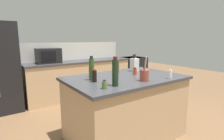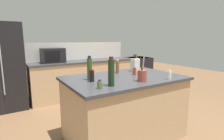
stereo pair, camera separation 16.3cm
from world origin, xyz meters
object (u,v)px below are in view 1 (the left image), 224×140
at_px(spice_jar_paprika, 135,71).
at_px(knife_block, 134,65).
at_px(utensil_crock, 144,75).
at_px(olive_oil_bottle, 92,69).
at_px(salt_shaker, 170,74).
at_px(range_oven, 132,71).
at_px(hot_sauce_bottle, 90,72).
at_px(wine_bottle, 115,72).
at_px(microwave, 48,56).
at_px(spice_jar_oregano, 104,85).
at_px(pepper_grinder, 117,67).
at_px(soy_sauce_bottle, 94,76).

bearing_deg(spice_jar_paprika, knife_block, 49.58).
bearing_deg(utensil_crock, olive_oil_bottle, 141.51).
relative_size(spice_jar_paprika, salt_shaker, 0.83).
distance_m(range_oven, hot_sauce_bottle, 3.23).
distance_m(range_oven, utensil_crock, 3.32).
height_order(knife_block, salt_shaker, knife_block).
distance_m(olive_oil_bottle, hot_sauce_bottle, 0.21).
bearing_deg(wine_bottle, microwave, 91.52).
relative_size(spice_jar_paprika, spice_jar_oregano, 1.10).
distance_m(olive_oil_bottle, pepper_grinder, 0.62).
xyz_separation_m(spice_jar_paprika, wine_bottle, (-0.65, -0.37, 0.11)).
xyz_separation_m(range_oven, pepper_grinder, (-2.03, -1.91, 0.58)).
bearing_deg(spice_jar_oregano, salt_shaker, -5.34).
distance_m(utensil_crock, pepper_grinder, 0.64).
height_order(olive_oil_bottle, wine_bottle, wine_bottle).
height_order(range_oven, salt_shaker, salt_shaker).
distance_m(microwave, knife_block, 2.14).
height_order(soy_sauce_bottle, salt_shaker, soy_sauce_bottle).
xyz_separation_m(knife_block, utensil_crock, (-0.38, -0.61, -0.03)).
bearing_deg(olive_oil_bottle, salt_shaker, -29.81).
relative_size(utensil_crock, salt_shaker, 2.41).
xyz_separation_m(microwave, utensil_crock, (0.53, -2.54, -0.09)).
distance_m(microwave, salt_shaker, 2.81).
bearing_deg(olive_oil_bottle, range_oven, 38.92).
distance_m(microwave, utensil_crock, 2.60).
bearing_deg(olive_oil_bottle, spice_jar_oregano, -100.62).
xyz_separation_m(spice_jar_paprika, spice_jar_oregano, (-0.82, -0.40, -0.00)).
bearing_deg(utensil_crock, salt_shaker, -15.03).
xyz_separation_m(knife_block, spice_jar_paprika, (-0.19, -0.22, -0.06)).
xyz_separation_m(microwave, hot_sauce_bottle, (0.06, -1.92, -0.09)).
distance_m(microwave, spice_jar_oregano, 2.56).
xyz_separation_m(pepper_grinder, spice_jar_oregano, (-0.66, -0.65, -0.06)).
height_order(spice_jar_paprika, spice_jar_oregano, spice_jar_paprika).
bearing_deg(pepper_grinder, soy_sauce_bottle, -152.94).
bearing_deg(olive_oil_bottle, utensil_crock, -38.49).
distance_m(knife_block, utensil_crock, 0.72).
relative_size(microwave, wine_bottle, 1.49).
bearing_deg(pepper_grinder, spice_jar_oregano, -135.79).
bearing_deg(hot_sauce_bottle, salt_shaker, -39.86).
bearing_deg(utensil_crock, hot_sauce_bottle, 127.19).
relative_size(pepper_grinder, salt_shaker, 1.68).
height_order(knife_block, pepper_grinder, knife_block).
relative_size(olive_oil_bottle, pepper_grinder, 1.47).
bearing_deg(microwave, utensil_crock, -78.23).
distance_m(soy_sauce_bottle, hot_sauce_bottle, 0.30).
bearing_deg(wine_bottle, pepper_grinder, 51.28).
xyz_separation_m(range_oven, hot_sauce_bottle, (-2.53, -1.92, 0.55)).
relative_size(knife_block, spice_jar_paprika, 2.64).
xyz_separation_m(microwave, salt_shaker, (0.93, -2.65, -0.11)).
bearing_deg(spice_jar_oregano, knife_block, 31.54).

